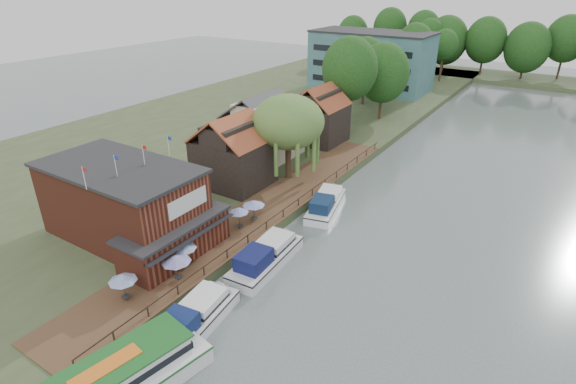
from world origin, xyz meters
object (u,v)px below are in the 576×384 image
Objects in this scene: pub at (138,207)px; hotel_block at (371,61)px; cruiser_1 at (266,254)px; swan at (154,369)px; cottage_b at (262,125)px; cottage_a at (233,151)px; umbrella_3 at (239,218)px; umbrella_1 at (177,268)px; umbrella_4 at (254,211)px; cottage_c at (320,114)px; cruiser_0 at (192,317)px; umbrella_2 at (185,255)px; umbrella_0 at (124,288)px; willow at (288,138)px; cruiser_2 at (326,201)px.

hotel_block is (-8.00, 71.00, 2.50)m from pub.
cruiser_1 is 23.34× the size of swan.
cottage_b is at bearing -85.03° from hotel_block.
cottage_a is 11.52m from umbrella_3.
pub is 8.20m from umbrella_1.
umbrella_1 is 5.56× the size of swan.
cottage_b is at bearing 123.20° from umbrella_4.
cottage_b is 21.27m from umbrella_3.
umbrella_1 is 0.24× the size of cruiser_1.
hotel_block reaches higher than cottage_a.
cruiser_0 is (11.55, -39.41, -4.04)m from cottage_c.
umbrella_2 reaches higher than cruiser_0.
pub is at bearing 131.26° from umbrella_0.
cottage_b is 3.92× the size of umbrella_1.
hotel_block is at bearing 102.28° from cruiser_1.
umbrella_0 is 5.80m from umbrella_2.
cottage_c is 35.63m from umbrella_2.
hotel_block is 79.10m from cruiser_0.
cruiser_2 is (7.26, -3.50, -5.06)m from willow.
umbrella_3 is at bearing 91.05° from umbrella_2.
cruiser_2 is (10.76, -17.50, -4.09)m from cottage_c.
cottage_a is at bearing 173.73° from cruiser_2.
swan is (1.33, -26.19, -0.94)m from cruiser_2.
cottage_b reaches higher than umbrella_2.
willow is at bearing 140.73° from cruiser_2.
umbrella_3 and umbrella_4 have the same top height.
cottage_a is at bearing 114.08° from cruiser_0.
cruiser_1 is at bearing -73.87° from hotel_block.
cruiser_1 is (3.92, 6.88, -1.04)m from umbrella_1.
cottage_b is 0.92× the size of willow.
pub is 6.99m from umbrella_2.
umbrella_1 and umbrella_3 have the same top height.
hotel_block is at bearing 103.26° from umbrella_4.
umbrella_3 reaches higher than cruiser_1.
cruiser_0 is at bearing 97.20° from swan.
umbrella_0 is 5.93m from cruiser_0.
willow is at bearing 105.71° from umbrella_4.
cottage_b is 30.06m from umbrella_1.
cottage_b is 28.11m from umbrella_2.
umbrella_1 is (1.54, 4.00, 0.00)m from umbrella_0.
umbrella_2 is at bearing -67.91° from cottage_b.
cottage_a is at bearing 107.54° from umbrella_0.
cruiser_1 is (4.79, 5.13, -1.04)m from umbrella_2.
umbrella_1 is (7.39, -36.66, -2.96)m from cottage_c.
swan is (6.24, -3.02, -2.07)m from umbrella_0.
pub is 9.52m from umbrella_3.
hotel_block is at bearing 103.98° from swan.
pub is 13.21m from cruiser_0.
hotel_block is 2.65× the size of cottage_b.
umbrella_3 is 2.02m from umbrella_4.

